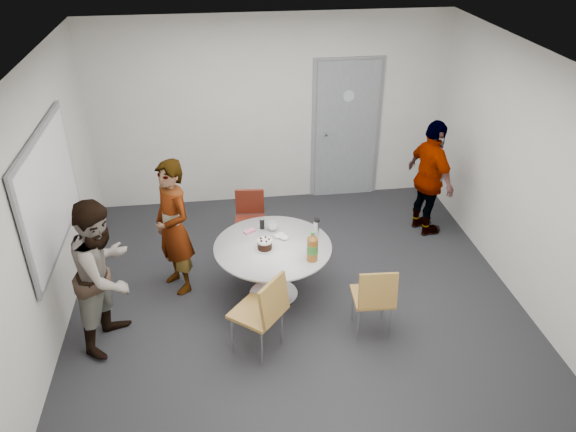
{
  "coord_description": "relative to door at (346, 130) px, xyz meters",
  "views": [
    {
      "loc": [
        -0.78,
        -5.02,
        4.05
      ],
      "look_at": [
        -0.06,
        0.25,
        0.96
      ],
      "focal_mm": 35.0,
      "sensor_mm": 36.0,
      "label": 1
    }
  ],
  "objects": [
    {
      "name": "floor",
      "position": [
        -1.1,
        -2.48,
        -1.03
      ],
      "size": [
        5.0,
        5.0,
        0.0
      ],
      "primitive_type": "plane",
      "color": "black",
      "rests_on": "ground"
    },
    {
      "name": "ceiling",
      "position": [
        -1.1,
        -2.48,
        1.67
      ],
      "size": [
        5.0,
        5.0,
        0.0
      ],
      "primitive_type": "plane",
      "rotation": [
        3.14,
        0.0,
        0.0
      ],
      "color": "silver",
      "rests_on": "wall_back"
    },
    {
      "name": "wall_back",
      "position": [
        -1.1,
        0.02,
        0.32
      ],
      "size": [
        5.0,
        0.0,
        5.0
      ],
      "primitive_type": "plane",
      "rotation": [
        1.57,
        0.0,
        0.0
      ],
      "color": "beige",
      "rests_on": "floor"
    },
    {
      "name": "wall_left",
      "position": [
        -3.6,
        -2.48,
        0.32
      ],
      "size": [
        0.0,
        5.0,
        5.0
      ],
      "primitive_type": "plane",
      "rotation": [
        1.57,
        0.0,
        1.57
      ],
      "color": "beige",
      "rests_on": "floor"
    },
    {
      "name": "wall_right",
      "position": [
        1.4,
        -2.48,
        0.32
      ],
      "size": [
        0.0,
        5.0,
        5.0
      ],
      "primitive_type": "plane",
      "rotation": [
        1.57,
        0.0,
        -1.57
      ],
      "color": "beige",
      "rests_on": "floor"
    },
    {
      "name": "wall_front",
      "position": [
        -1.1,
        -4.98,
        0.32
      ],
      "size": [
        5.0,
        0.0,
        5.0
      ],
      "primitive_type": "plane",
      "rotation": [
        -1.57,
        0.0,
        0.0
      ],
      "color": "beige",
      "rests_on": "floor"
    },
    {
      "name": "door",
      "position": [
        0.0,
        0.0,
        0.0
      ],
      "size": [
        1.02,
        0.17,
        2.12
      ],
      "color": "slate",
      "rests_on": "wall_back"
    },
    {
      "name": "whiteboard",
      "position": [
        -3.56,
        -2.28,
        0.42
      ],
      "size": [
        0.04,
        1.9,
        1.25
      ],
      "color": "gray",
      "rests_on": "wall_left"
    },
    {
      "name": "table",
      "position": [
        -1.31,
        -2.39,
        -0.43
      ],
      "size": [
        1.3,
        1.3,
        1.03
      ],
      "color": "silver",
      "rests_on": "floor"
    },
    {
      "name": "chair_near_left",
      "position": [
        -1.53,
        -3.28,
        -0.47
      ],
      "size": [
        0.64,
        0.63,
        0.92
      ],
      "rotation": [
        0.0,
        0.0,
        0.87
      ],
      "color": "olive",
      "rests_on": "floor"
    },
    {
      "name": "chair_near_right",
      "position": [
        -0.4,
        -3.18,
        -0.51
      ],
      "size": [
        0.43,
        0.46,
        0.85
      ],
      "rotation": [
        0.0,
        0.0,
        -0.06
      ],
      "color": "olive",
      "rests_on": "floor"
    },
    {
      "name": "chair_far",
      "position": [
        -1.52,
        -1.33,
        -0.54
      ],
      "size": [
        0.41,
        0.44,
        0.8
      ],
      "rotation": [
        0.0,
        0.0,
        3.06
      ],
      "color": "#5C1E12",
      "rests_on": "floor"
    },
    {
      "name": "person_main",
      "position": [
        -2.42,
        -2.06,
        -0.22
      ],
      "size": [
        0.64,
        0.7,
        1.61
      ],
      "primitive_type": "imported",
      "rotation": [
        0.0,
        0.0,
        -1.01
      ],
      "color": "#A5C6EA",
      "rests_on": "floor"
    },
    {
      "name": "person_left",
      "position": [
        -3.05,
        -2.85,
        -0.22
      ],
      "size": [
        0.85,
        0.95,
        1.62
      ],
      "primitive_type": "imported",
      "rotation": [
        0.0,
        0.0,
        1.21
      ],
      "color": "white",
      "rests_on": "floor"
    },
    {
      "name": "person_right",
      "position": [
        0.85,
        -1.24,
        -0.23
      ],
      "size": [
        0.6,
        0.99,
        1.58
      ],
      "primitive_type": "imported",
      "rotation": [
        0.0,
        0.0,
        1.81
      ],
      "color": "black",
      "rests_on": "floor"
    }
  ]
}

